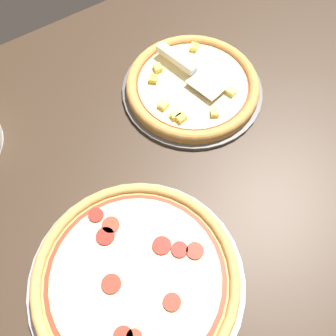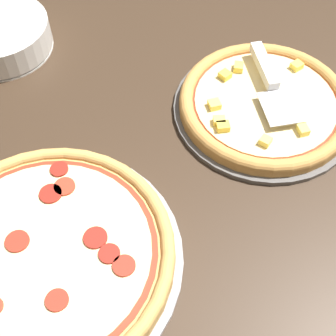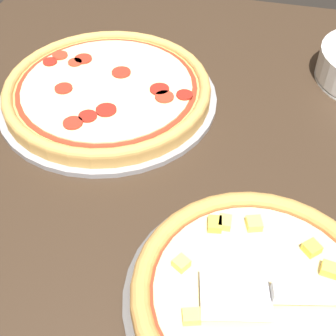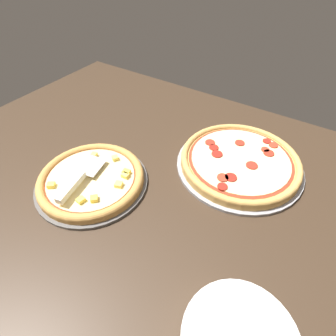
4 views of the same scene
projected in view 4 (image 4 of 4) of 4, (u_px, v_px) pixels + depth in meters
ground_plane at (143, 169)px, 89.88cm from camera, size 151.34×113.31×3.60cm
pizza_pan_front at (92, 182)px, 82.21cm from camera, size 34.67×34.67×1.00cm
pizza_front at (91, 178)px, 80.96cm from camera, size 32.59×32.59×3.18cm
pizza_pan_back at (239, 165)px, 87.89cm from camera, size 41.56×41.56×1.00cm
pizza_back at (240, 160)px, 86.37cm from camera, size 39.06×39.06×3.25cm
serving_spatula at (76, 182)px, 76.20cm from camera, size 8.86×20.91×2.00cm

